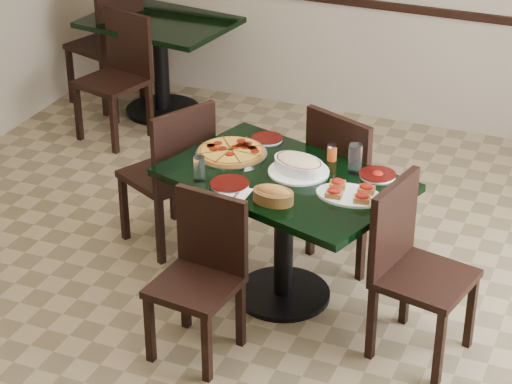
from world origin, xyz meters
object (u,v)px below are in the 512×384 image
at_px(chair_far, 350,179).
at_px(pepperoni_pizza, 231,152).
at_px(back_chair_left, 112,38).
at_px(bread_basket, 273,195).
at_px(main_table, 284,207).
at_px(back_chair_near, 120,69).
at_px(back_table, 160,48).
at_px(chair_left, 174,169).
at_px(lasagna_casserole, 299,165).
at_px(bruschetta_platter, 350,193).
at_px(chair_right, 411,261).
at_px(chair_near, 202,268).

bearing_deg(chair_far, pepperoni_pizza, 56.01).
distance_m(chair_far, pepperoni_pizza, 0.72).
relative_size(back_chair_left, bread_basket, 4.45).
bearing_deg(back_chair_left, bread_basket, 62.18).
height_order(back_chair_left, bread_basket, back_chair_left).
height_order(main_table, back_chair_near, back_chair_near).
bearing_deg(pepperoni_pizza, bread_basket, -44.73).
bearing_deg(back_table, back_chair_left, -170.89).
distance_m(main_table, chair_left, 0.84).
bearing_deg(back_chair_near, lasagna_casserole, -22.20).
distance_m(bread_basket, bruschetta_platter, 0.39).
bearing_deg(chair_right, back_chair_near, 68.53).
xyz_separation_m(back_chair_near, back_chair_left, (-0.34, 0.47, 0.04)).
height_order(main_table, chair_left, chair_left).
xyz_separation_m(back_table, back_chair_near, (-0.08, -0.48, -0.01)).
bearing_deg(chair_near, lasagna_casserole, 73.70).
relative_size(chair_left, lasagna_casserole, 2.75).
distance_m(main_table, lasagna_casserole, 0.24).
height_order(chair_near, bruschetta_platter, chair_near).
bearing_deg(back_chair_left, back_chair_near, 53.15).
bearing_deg(lasagna_casserole, main_table, -107.81).
distance_m(chair_right, pepperoni_pizza, 1.18).
bearing_deg(chair_left, lasagna_casserole, 104.02).
xyz_separation_m(chair_near, chair_right, (0.96, 0.39, 0.05)).
xyz_separation_m(chair_right, chair_left, (-1.54, 0.44, 0.00)).
bearing_deg(bread_basket, lasagna_casserole, 91.83).
bearing_deg(back_table, chair_near, -50.83).
xyz_separation_m(back_table, chair_right, (2.55, -2.22, -0.01)).
height_order(chair_far, back_chair_near, chair_far).
distance_m(chair_near, chair_left, 1.01).
bearing_deg(pepperoni_pizza, back_chair_near, 136.93).
distance_m(main_table, chair_far, 0.54).
bearing_deg(chair_right, pepperoni_pizza, 86.18).
height_order(back_table, chair_near, chair_near).
distance_m(back_chair_left, pepperoni_pizza, 2.67).
bearing_deg(bruschetta_platter, back_table, 136.65).
xyz_separation_m(main_table, pepperoni_pizza, (-0.36, 0.13, 0.20)).
xyz_separation_m(back_table, chair_near, (1.60, -2.61, -0.06)).
relative_size(chair_left, pepperoni_pizza, 2.34).
bearing_deg(main_table, lasagna_casserole, 71.67).
distance_m(chair_near, bread_basket, 0.51).
relative_size(chair_far, pepperoni_pizza, 2.42).
height_order(chair_near, pepperoni_pizza, chair_near).
bearing_deg(back_chair_left, back_table, 108.95).
relative_size(main_table, bruschetta_platter, 4.03).
distance_m(main_table, bruschetta_platter, 0.44).
xyz_separation_m(main_table, bruschetta_platter, (0.38, -0.08, 0.21)).
bearing_deg(bruschetta_platter, chair_right, -15.31).
distance_m(back_table, back_chair_near, 0.49).
relative_size(back_chair_left, pepperoni_pizza, 2.48).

